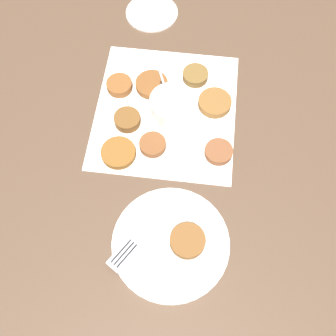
{
  "coord_description": "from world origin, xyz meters",
  "views": [
    {
      "loc": [
        -0.52,
        0.02,
        0.74
      ],
      "look_at": [
        -0.17,
        0.01,
        0.02
      ],
      "focal_mm": 42.0,
      "sensor_mm": 36.0,
      "label": 1
    }
  ],
  "objects": [
    {
      "name": "fork",
      "position": [
        -0.32,
        0.07,
        0.02
      ],
      "size": [
        0.15,
        0.13,
        0.0
      ],
      "color": "silver",
      "rests_on": "serving_plate"
    },
    {
      "name": "fritter_6",
      "position": [
        -0.01,
        -0.1,
        0.01
      ],
      "size": [
        0.07,
        0.07,
        0.02
      ],
      "color": "brown",
      "rests_on": "napkin"
    },
    {
      "name": "fritter_4",
      "position": [
        -0.12,
        0.04,
        0.01
      ],
      "size": [
        0.06,
        0.06,
        0.02
      ],
      "color": "brown",
      "rests_on": "napkin"
    },
    {
      "name": "fritter_7",
      "position": [
        -0.05,
        0.1,
        0.01
      ],
      "size": [
        0.06,
        0.06,
        0.02
      ],
      "color": "brown",
      "rests_on": "napkin"
    },
    {
      "name": "fritter_0",
      "position": [
        0.04,
        0.04,
        0.01
      ],
      "size": [
        0.07,
        0.07,
        0.01
      ],
      "color": "brown",
      "rests_on": "napkin"
    },
    {
      "name": "ground_plane",
      "position": [
        0.0,
        0.0,
        0.0
      ],
      "size": [
        4.0,
        4.0,
        0.0
      ],
      "primitive_type": "plane",
      "color": "#4C3828"
    },
    {
      "name": "sauce_bowl",
      "position": [
        -0.04,
        -0.0,
        0.03
      ],
      "size": [
        0.1,
        0.09,
        0.11
      ],
      "color": "white",
      "rests_on": "napkin"
    },
    {
      "name": "fritter_5",
      "position": [
        -0.13,
        0.11,
        0.01
      ],
      "size": [
        0.07,
        0.07,
        0.01
      ],
      "color": "brown",
      "rests_on": "napkin"
    },
    {
      "name": "fritter_1",
      "position": [
        0.04,
        0.12,
        0.01
      ],
      "size": [
        0.06,
        0.06,
        0.02
      ],
      "color": "brown",
      "rests_on": "napkin"
    },
    {
      "name": "fritter_2",
      "position": [
        -0.14,
        -0.1,
        0.01
      ],
      "size": [
        0.06,
        0.06,
        0.02
      ],
      "color": "brown",
      "rests_on": "napkin"
    },
    {
      "name": "napkin",
      "position": [
        -0.02,
        0.01,
        0.0
      ],
      "size": [
        0.38,
        0.35,
        0.0
      ],
      "color": "white",
      "rests_on": "ground_plane"
    },
    {
      "name": "serving_plate",
      "position": [
        -0.33,
        0.01,
        0.01
      ],
      "size": [
        0.22,
        0.22,
        0.02
      ],
      "color": "white",
      "rests_on": "ground_plane"
    },
    {
      "name": "extra_saucer",
      "position": [
        0.27,
        0.04,
        0.0
      ],
      "size": [
        0.13,
        0.13,
        0.01
      ],
      "color": "white",
      "rests_on": "ground_plane"
    },
    {
      "name": "fritter_on_plate",
      "position": [
        -0.33,
        -0.02,
        0.03
      ],
      "size": [
        0.07,
        0.07,
        0.02
      ],
      "color": "brown",
      "rests_on": "serving_plate"
    },
    {
      "name": "fritter_3",
      "position": [
        0.06,
        -0.06,
        0.01
      ],
      "size": [
        0.06,
        0.06,
        0.02
      ],
      "color": "brown",
      "rests_on": "napkin"
    }
  ]
}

